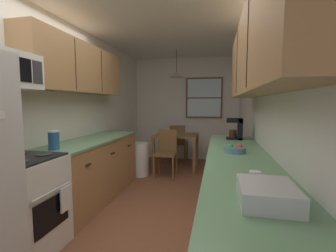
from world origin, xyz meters
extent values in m
plane|color=brown|center=(0.00, 1.00, 0.00)|extent=(12.00, 12.00, 0.00)
cube|color=white|center=(-1.35, 1.00, 1.27)|extent=(0.10, 9.00, 2.55)
cube|color=white|center=(1.35, 1.00, 1.27)|extent=(0.10, 9.00, 2.55)
cube|color=white|center=(0.00, 3.65, 1.27)|extent=(4.40, 0.10, 2.55)
cube|color=white|center=(0.00, 1.00, 2.59)|extent=(4.40, 9.00, 0.08)
cube|color=white|center=(-0.60, -1.00, 1.34)|extent=(0.01, 0.04, 0.05)
cube|color=white|center=(-0.99, -0.49, 0.45)|extent=(0.62, 0.63, 0.90)
cube|color=black|center=(-0.67, -0.49, 0.42)|extent=(0.01, 0.44, 0.30)
cube|color=silver|center=(-0.65, -0.49, 0.63)|extent=(0.02, 0.50, 0.02)
cube|color=black|center=(-0.99, -0.49, 0.91)|extent=(0.59, 0.60, 0.02)
cylinder|color=#2D2D2D|center=(-1.13, -0.36, 0.93)|extent=(0.15, 0.15, 0.01)
cylinder|color=#2D2D2D|center=(-0.85, -0.63, 0.93)|extent=(0.15, 0.15, 0.01)
cylinder|color=#2D2D2D|center=(-0.85, -0.36, 0.93)|extent=(0.15, 0.15, 0.01)
cube|color=white|center=(-1.11, -0.49, 1.71)|extent=(0.38, 0.57, 0.33)
cube|color=black|center=(-0.92, -0.55, 1.71)|extent=(0.01, 0.34, 0.21)
cube|color=#2D2D33|center=(-0.92, -0.30, 1.71)|extent=(0.01, 0.11, 0.21)
cube|color=#A87A4C|center=(-1.00, 0.81, 0.43)|extent=(0.60, 1.95, 0.87)
cube|color=#6B9E70|center=(-1.00, 0.81, 0.89)|extent=(0.63, 1.97, 0.03)
cube|color=black|center=(-0.69, 0.15, 0.70)|extent=(0.02, 0.10, 0.01)
cube|color=black|center=(-0.69, 0.81, 0.70)|extent=(0.02, 0.10, 0.01)
cube|color=black|center=(-0.69, 1.46, 0.70)|extent=(0.02, 0.10, 0.01)
cube|color=#A87A4C|center=(-1.14, 0.76, 1.91)|extent=(0.32, 2.05, 0.68)
cube|color=#2D2319|center=(-0.98, 0.42, 1.91)|extent=(0.01, 0.01, 0.62)
cube|color=#2D2319|center=(-0.98, 1.09, 1.91)|extent=(0.01, 0.01, 0.62)
cube|color=#A87A4C|center=(1.00, 0.05, 0.43)|extent=(0.60, 3.16, 0.87)
cube|color=#6B9E70|center=(1.00, 0.05, 0.89)|extent=(0.63, 3.18, 0.03)
cube|color=black|center=(0.69, -0.59, 0.70)|extent=(0.02, 0.10, 0.01)
cube|color=black|center=(0.69, 0.05, 0.70)|extent=(0.02, 0.10, 0.01)
cube|color=black|center=(0.69, 0.68, 0.70)|extent=(0.02, 0.10, 0.01)
cube|color=black|center=(0.69, 1.31, 0.70)|extent=(0.02, 0.10, 0.01)
cube|color=#A87A4C|center=(1.14, 0.00, 1.87)|extent=(0.32, 2.86, 0.75)
cube|color=#2D2319|center=(0.98, -0.48, 1.87)|extent=(0.01, 0.01, 0.69)
cube|color=#2D2319|center=(0.98, 0.47, 1.87)|extent=(0.01, 0.01, 0.69)
cube|color=brown|center=(-0.08, 2.67, 0.73)|extent=(0.90, 0.72, 0.03)
cube|color=brown|center=(-0.51, 2.34, 0.36)|extent=(0.06, 0.06, 0.72)
cube|color=brown|center=(0.34, 2.34, 0.36)|extent=(0.06, 0.06, 0.72)
cube|color=brown|center=(-0.51, 3.00, 0.36)|extent=(0.06, 0.06, 0.72)
cube|color=brown|center=(0.34, 3.00, 0.36)|extent=(0.06, 0.06, 0.72)
cube|color=brown|center=(-0.18, 2.03, 0.45)|extent=(0.41, 0.41, 0.04)
cube|color=brown|center=(-0.18, 2.21, 0.68)|extent=(0.37, 0.04, 0.45)
cylinder|color=brown|center=(0.00, 1.84, 0.22)|extent=(0.04, 0.04, 0.43)
cylinder|color=brown|center=(-0.37, 1.85, 0.22)|extent=(0.04, 0.04, 0.43)
cylinder|color=brown|center=(0.00, 2.21, 0.22)|extent=(0.04, 0.04, 0.43)
cylinder|color=brown|center=(-0.36, 2.21, 0.22)|extent=(0.04, 0.04, 0.43)
cube|color=brown|center=(-0.13, 3.31, 0.45)|extent=(0.41, 0.41, 0.04)
cube|color=brown|center=(-0.14, 3.13, 0.68)|extent=(0.37, 0.04, 0.45)
cylinder|color=brown|center=(-0.31, 3.50, 0.22)|extent=(0.04, 0.04, 0.43)
cylinder|color=brown|center=(0.05, 3.49, 0.22)|extent=(0.04, 0.04, 0.43)
cylinder|color=brown|center=(-0.32, 3.13, 0.22)|extent=(0.04, 0.04, 0.43)
cylinder|color=brown|center=(0.05, 3.13, 0.22)|extent=(0.04, 0.04, 0.43)
cylinder|color=black|center=(-0.08, 2.67, 2.31)|extent=(0.01, 0.01, 0.48)
cone|color=#B7B2A8|center=(-0.08, 2.67, 2.02)|extent=(0.33, 0.33, 0.10)
sphere|color=white|center=(-0.08, 2.67, 2.04)|extent=(0.06, 0.06, 0.06)
cube|color=brown|center=(0.45, 3.58, 1.55)|extent=(0.89, 0.04, 0.99)
cube|color=silver|center=(0.45, 3.56, 1.55)|extent=(0.81, 0.01, 0.91)
cube|color=brown|center=(0.45, 3.56, 1.55)|extent=(0.81, 0.02, 0.03)
cylinder|color=white|center=(-0.70, 2.02, 0.32)|extent=(0.35, 0.35, 0.64)
cylinder|color=#265999|center=(-1.00, -0.02, 1.00)|extent=(0.12, 0.12, 0.20)
cylinder|color=white|center=(-1.00, -0.02, 1.11)|extent=(0.12, 0.12, 0.02)
cube|color=white|center=(-0.64, -0.34, 0.50)|extent=(0.02, 0.16, 0.24)
cube|color=black|center=(1.02, 1.21, 0.91)|extent=(0.22, 0.18, 0.02)
cube|color=black|center=(1.10, 1.21, 1.05)|extent=(0.06, 0.18, 0.30)
cube|color=black|center=(1.02, 1.21, 1.17)|extent=(0.22, 0.18, 0.06)
cylinder|color=#331E14|center=(1.00, 1.21, 0.98)|extent=(0.11, 0.11, 0.11)
cylinder|color=white|center=(1.02, -0.74, 0.94)|extent=(0.07, 0.07, 0.09)
torus|color=white|center=(1.07, -0.74, 0.95)|extent=(0.05, 0.01, 0.05)
cylinder|color=#597F9E|center=(0.96, 0.24, 0.93)|extent=(0.22, 0.22, 0.06)
cylinder|color=black|center=(0.96, 0.24, 0.95)|extent=(0.18, 0.18, 0.03)
sphere|color=red|center=(1.01, 0.25, 0.96)|extent=(0.06, 0.06, 0.06)
sphere|color=green|center=(0.91, 0.23, 0.96)|extent=(0.06, 0.06, 0.06)
cube|color=silver|center=(1.04, -1.02, 0.95)|extent=(0.28, 0.34, 0.10)
camera|label=1|loc=(0.78, -2.27, 1.41)|focal=24.97mm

